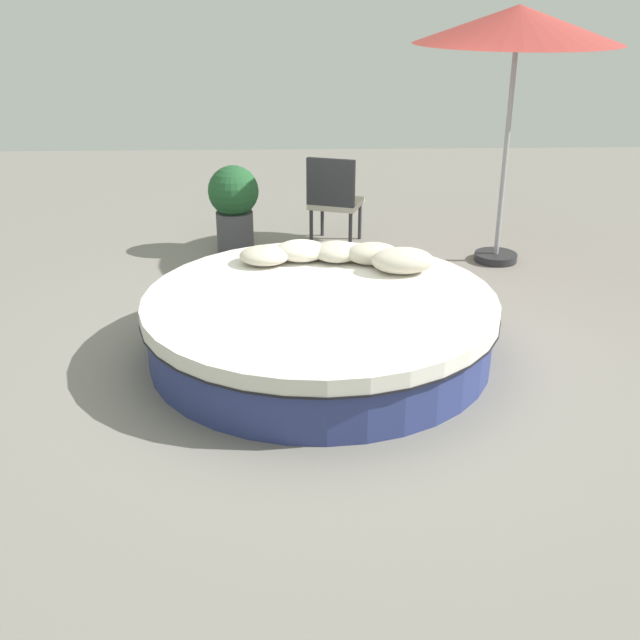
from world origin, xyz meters
The scene contains 10 objects.
ground_plane centered at (0.00, 0.00, 0.00)m, with size 16.00×16.00×0.00m, color gray.
round_bed centered at (0.00, 0.00, 0.25)m, with size 2.70×2.70×0.49m.
throw_pillow_0 centered at (-0.69, -0.49, 0.60)m, with size 0.51×0.34×0.21m, color beige.
throw_pillow_1 centered at (-0.46, -0.71, 0.58)m, with size 0.45×0.29×0.18m, color beige.
throw_pillow_2 centered at (-0.17, -0.80, 0.57)m, with size 0.41×0.37×0.16m, color beige.
throw_pillow_3 centered at (0.13, -0.82, 0.58)m, with size 0.44×0.34×0.17m, color silver.
throw_pillow_4 centered at (0.44, -0.74, 0.57)m, with size 0.43×0.37×0.15m, color beige.
patio_chair centered at (-0.24, -2.71, 0.56)m, with size 0.65×0.64×0.98m.
patio_umbrella centered at (-1.90, -2.14, 2.28)m, with size 1.95×1.95×2.48m.
planter centered at (0.82, -2.55, 0.52)m, with size 0.53×0.53×0.93m.
Camera 1 is at (0.18, 5.39, 2.68)m, focal length 43.26 mm.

